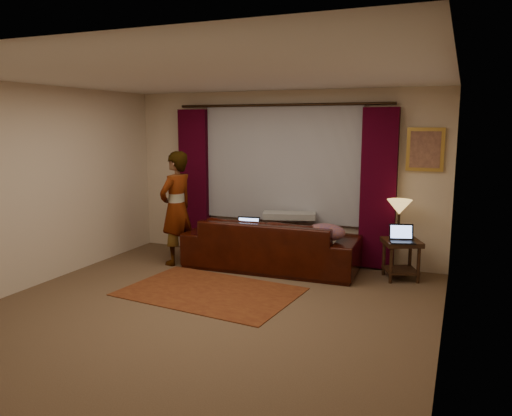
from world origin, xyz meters
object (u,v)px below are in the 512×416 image
Objects in this scene: person at (176,208)px; laptop_table at (403,234)px; sofa at (272,234)px; end_table at (401,260)px; laptop_sofa at (247,227)px; tiffany_lamp at (399,219)px.

laptop_table is at bearing 107.89° from person.
person reaches higher than laptop_table.
sofa is at bearing 114.63° from person.
sofa is 4.59× the size of end_table.
end_table is 3.31m from person.
sofa is 0.39m from laptop_sofa.
person is (-1.41, -0.32, 0.35)m from sofa.
sofa is 7.30× the size of laptop_table.
laptop_table is at bearing -4.16° from laptop_sofa.
person reaches higher than laptop_sofa.
tiffany_lamp is at bearing 126.33° from end_table.
tiffany_lamp reaches higher than laptop_sofa.
laptop_sofa is at bearing 169.71° from laptop_table.
tiffany_lamp is at bearing -173.71° from sofa.
laptop_sofa is 1.13m from person.
laptop_sofa is at bearing -167.48° from tiffany_lamp.
tiffany_lamp reaches higher than end_table.
laptop_table is (0.09, -0.23, -0.15)m from tiffany_lamp.
tiffany_lamp is (1.76, 0.26, 0.31)m from sofa.
sofa is at bearing -174.55° from end_table.
person reaches higher than sofa.
laptop_table is (1.84, 0.02, 0.16)m from sofa.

